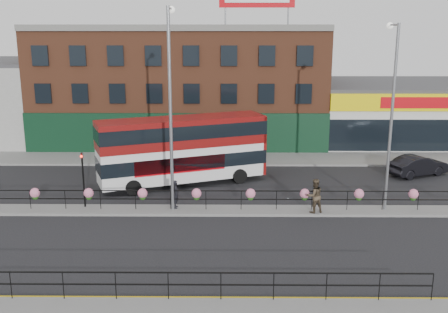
{
  "coord_description": "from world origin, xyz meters",
  "views": [
    {
      "loc": [
        0.28,
        -28.15,
        10.27
      ],
      "look_at": [
        0.0,
        3.0,
        2.5
      ],
      "focal_mm": 42.0,
      "sensor_mm": 36.0,
      "label": 1
    }
  ],
  "objects_px": {
    "double_decker_bus": "(183,144)",
    "pedestrian_a": "(176,194)",
    "lamp_column_east": "(391,102)",
    "lamp_column_west": "(171,92)",
    "car": "(418,166)",
    "pedestrian_b": "(315,196)"
  },
  "relations": [
    {
      "from": "pedestrian_a",
      "to": "pedestrian_b",
      "type": "distance_m",
      "value": 7.84
    },
    {
      "from": "pedestrian_b",
      "to": "lamp_column_west",
      "type": "distance_m",
      "value": 9.79
    },
    {
      "from": "car",
      "to": "lamp_column_west",
      "type": "relative_size",
      "value": 0.41
    },
    {
      "from": "pedestrian_b",
      "to": "double_decker_bus",
      "type": "bearing_deg",
      "value": -55.36
    },
    {
      "from": "pedestrian_a",
      "to": "lamp_column_east",
      "type": "relative_size",
      "value": 0.16
    },
    {
      "from": "double_decker_bus",
      "to": "lamp_column_west",
      "type": "xyz_separation_m",
      "value": [
        -0.16,
        -5.13,
        4.03
      ]
    },
    {
      "from": "car",
      "to": "pedestrian_b",
      "type": "relative_size",
      "value": 2.39
    },
    {
      "from": "car",
      "to": "lamp_column_west",
      "type": "distance_m",
      "value": 19.06
    },
    {
      "from": "lamp_column_east",
      "to": "lamp_column_west",
      "type": "bearing_deg",
      "value": -179.58
    },
    {
      "from": "pedestrian_a",
      "to": "lamp_column_west",
      "type": "height_order",
      "value": "lamp_column_west"
    },
    {
      "from": "pedestrian_a",
      "to": "lamp_column_west",
      "type": "relative_size",
      "value": 0.15
    },
    {
      "from": "double_decker_bus",
      "to": "lamp_column_east",
      "type": "xyz_separation_m",
      "value": [
        11.9,
        -5.04,
        3.52
      ]
    },
    {
      "from": "double_decker_bus",
      "to": "pedestrian_a",
      "type": "bearing_deg",
      "value": -90.11
    },
    {
      "from": "lamp_column_west",
      "to": "double_decker_bus",
      "type": "bearing_deg",
      "value": 88.22
    },
    {
      "from": "double_decker_bus",
      "to": "lamp_column_east",
      "type": "height_order",
      "value": "lamp_column_east"
    },
    {
      "from": "pedestrian_a",
      "to": "lamp_column_east",
      "type": "height_order",
      "value": "lamp_column_east"
    },
    {
      "from": "double_decker_bus",
      "to": "pedestrian_a",
      "type": "xyz_separation_m",
      "value": [
        -0.01,
        -5.15,
        -1.79
      ]
    },
    {
      "from": "pedestrian_a",
      "to": "lamp_column_west",
      "type": "xyz_separation_m",
      "value": [
        -0.15,
        0.02,
        5.82
      ]
    },
    {
      "from": "lamp_column_east",
      "to": "pedestrian_b",
      "type": "bearing_deg",
      "value": -168.73
    },
    {
      "from": "pedestrian_a",
      "to": "double_decker_bus",
      "type": "bearing_deg",
      "value": -5.48
    },
    {
      "from": "double_decker_bus",
      "to": "lamp_column_west",
      "type": "distance_m",
      "value": 6.53
    },
    {
      "from": "double_decker_bus",
      "to": "lamp_column_west",
      "type": "relative_size",
      "value": 1.0
    }
  ]
}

